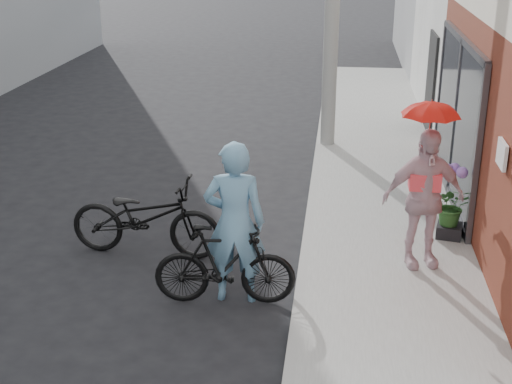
% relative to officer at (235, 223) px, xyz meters
% --- Properties ---
extents(ground, '(80.00, 80.00, 0.00)m').
position_rel_officer_xyz_m(ground, '(-0.16, 0.19, -0.99)').
color(ground, black).
rests_on(ground, ground).
extents(sidewalk, '(2.20, 24.00, 0.12)m').
position_rel_officer_xyz_m(sidewalk, '(1.94, 2.19, -0.93)').
color(sidewalk, gray).
rests_on(sidewalk, ground).
extents(curb, '(0.12, 24.00, 0.12)m').
position_rel_officer_xyz_m(curb, '(0.78, 2.19, -0.93)').
color(curb, '#9E9E99').
rests_on(curb, ground).
extents(officer, '(0.75, 0.52, 1.98)m').
position_rel_officer_xyz_m(officer, '(0.00, 0.00, 0.00)').
color(officer, '#6596B5').
rests_on(officer, ground).
extents(bike_left, '(2.11, 0.83, 1.09)m').
position_rel_officer_xyz_m(bike_left, '(-1.38, 1.06, -0.45)').
color(bike_left, black).
rests_on(bike_left, ground).
extents(bike_right, '(1.70, 0.61, 1.00)m').
position_rel_officer_xyz_m(bike_right, '(-0.10, -0.12, -0.49)').
color(bike_right, black).
rests_on(bike_right, ground).
extents(kimono_woman, '(1.14, 0.70, 1.81)m').
position_rel_officer_xyz_m(kimono_woman, '(2.24, 0.96, 0.03)').
color(kimono_woman, beige).
rests_on(kimono_woman, sidewalk).
extents(parasol, '(0.70, 0.70, 0.61)m').
position_rel_officer_xyz_m(parasol, '(2.24, 0.96, 1.24)').
color(parasol, red).
rests_on(parasol, kimono_woman).
extents(planter, '(0.40, 0.40, 0.18)m').
position_rel_officer_xyz_m(planter, '(2.76, 1.87, -0.78)').
color(planter, black).
rests_on(planter, sidewalk).
extents(potted_plant, '(0.51, 0.44, 0.57)m').
position_rel_officer_xyz_m(potted_plant, '(2.76, 1.87, -0.41)').
color(potted_plant, '#285722').
rests_on(potted_plant, planter).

